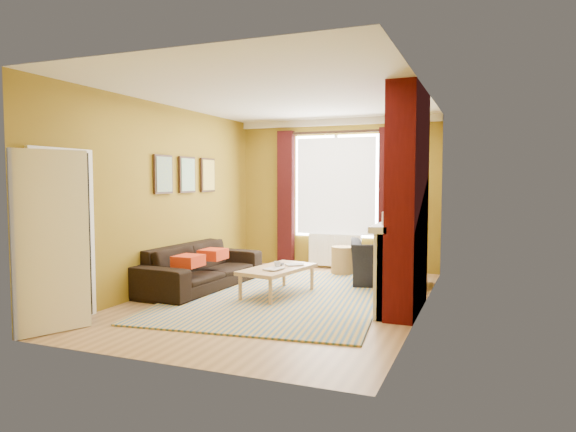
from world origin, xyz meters
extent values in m
plane|color=#976F44|center=(0.00, 0.00, 0.00)|extent=(5.50, 5.50, 0.00)
cube|color=olive|center=(0.00, 2.75, 1.40)|extent=(3.80, 0.02, 2.80)
cube|color=olive|center=(0.00, -2.75, 1.40)|extent=(3.80, 0.02, 2.80)
cube|color=olive|center=(1.90, 0.00, 1.40)|extent=(0.02, 5.50, 2.80)
cube|color=olive|center=(-1.90, 0.00, 1.40)|extent=(0.02, 5.50, 2.80)
cube|color=white|center=(0.00, 0.00, 2.80)|extent=(3.80, 5.50, 0.01)
cube|color=#4B0A0B|center=(1.72, 0.00, 1.40)|extent=(0.35, 1.40, 2.80)
cube|color=white|center=(1.53, 0.00, 0.55)|extent=(0.12, 1.30, 1.10)
cube|color=white|center=(1.48, 0.00, 1.08)|extent=(0.22, 1.40, 0.08)
cube|color=white|center=(1.51, -0.58, 0.52)|extent=(0.16, 0.14, 1.04)
cube|color=white|center=(1.51, 0.58, 0.52)|extent=(0.16, 0.14, 1.04)
cube|color=black|center=(1.56, 0.00, 0.45)|extent=(0.06, 0.80, 0.90)
cube|color=black|center=(1.54, 0.00, 0.03)|extent=(0.20, 1.00, 0.06)
cube|color=white|center=(1.49, -0.35, 1.20)|extent=(0.03, 0.12, 0.16)
cube|color=#301E12|center=(1.49, -0.10, 1.19)|extent=(0.03, 0.10, 0.14)
cylinder|color=#301E12|center=(1.49, 0.15, 1.18)|extent=(0.10, 0.10, 0.12)
cube|color=#301E12|center=(1.53, 0.00, 1.85)|extent=(0.03, 0.60, 0.75)
cube|color=#B0993B|center=(1.51, 0.00, 1.85)|extent=(0.01, 0.52, 0.66)
cube|color=white|center=(0.00, 2.71, 2.74)|extent=(3.80, 0.08, 0.12)
cube|color=white|center=(0.00, 2.72, 1.55)|extent=(1.60, 0.04, 1.90)
cube|color=silver|center=(0.00, 2.68, 1.55)|extent=(1.50, 0.02, 1.80)
cube|color=white|center=(0.00, 2.70, 1.55)|extent=(0.06, 0.04, 1.90)
cube|color=#350C0D|center=(-0.98, 2.63, 1.35)|extent=(0.30, 0.16, 2.50)
cube|color=#350C0D|center=(0.98, 2.63, 1.35)|extent=(0.30, 0.16, 2.50)
cylinder|color=#301E12|center=(0.00, 2.63, 2.55)|extent=(2.30, 0.05, 0.05)
cube|color=white|center=(0.00, 2.65, 0.35)|extent=(1.00, 0.10, 0.60)
cube|color=white|center=(-0.45, 2.59, 0.35)|extent=(0.04, 0.03, 0.56)
cube|color=white|center=(-0.34, 2.59, 0.35)|extent=(0.04, 0.03, 0.56)
cube|color=white|center=(-0.23, 2.59, 0.35)|extent=(0.04, 0.03, 0.56)
cube|color=white|center=(-0.12, 2.59, 0.35)|extent=(0.04, 0.03, 0.56)
cube|color=white|center=(-0.01, 2.59, 0.35)|extent=(0.04, 0.03, 0.56)
cube|color=white|center=(0.10, 2.59, 0.35)|extent=(0.04, 0.03, 0.56)
cube|color=white|center=(0.21, 2.59, 0.35)|extent=(0.04, 0.03, 0.56)
cube|color=white|center=(0.32, 2.59, 0.35)|extent=(0.04, 0.03, 0.56)
cube|color=white|center=(0.43, 2.59, 0.35)|extent=(0.04, 0.03, 0.56)
cube|color=#301E12|center=(-1.87, -0.10, 1.75)|extent=(0.04, 0.44, 0.58)
cube|color=#C5E636|center=(-1.84, -0.10, 1.75)|extent=(0.01, 0.38, 0.52)
cube|color=#301E12|center=(-1.87, 0.55, 1.75)|extent=(0.04, 0.44, 0.58)
cube|color=#319462|center=(-1.84, 0.55, 1.75)|extent=(0.01, 0.38, 0.52)
cube|color=#301E12|center=(-1.87, 1.20, 1.75)|extent=(0.04, 0.44, 0.58)
cube|color=orange|center=(-1.84, 1.20, 1.75)|extent=(0.01, 0.38, 0.52)
cube|color=white|center=(-1.88, -2.05, 1.00)|extent=(0.05, 0.94, 2.06)
cube|color=black|center=(-1.85, -2.05, 1.00)|extent=(0.02, 0.80, 1.98)
cube|color=white|center=(-1.68, -2.41, 1.00)|extent=(0.37, 0.74, 1.98)
imported|color=#427634|center=(1.49, 0.45, 1.26)|extent=(0.14, 0.10, 0.27)
cube|color=red|center=(-1.27, -0.38, 0.52)|extent=(0.34, 0.40, 0.16)
cube|color=red|center=(-1.27, 0.32, 0.52)|extent=(0.34, 0.40, 0.16)
cube|color=#325F8B|center=(-0.10, 0.16, 0.01)|extent=(3.26, 4.23, 0.02)
imported|color=black|center=(-1.42, 0.22, 0.34)|extent=(1.03, 2.35, 0.67)
imported|color=black|center=(1.17, 1.48, 0.35)|extent=(1.28, 1.19, 0.71)
cube|color=tan|center=(-0.12, 0.16, 0.39)|extent=(0.84, 1.34, 0.05)
cylinder|color=tan|center=(-0.47, -0.35, 0.18)|extent=(0.06, 0.06, 0.36)
cylinder|color=tan|center=(0.02, -0.44, 0.18)|extent=(0.06, 0.06, 0.36)
cylinder|color=tan|center=(-0.27, 0.76, 0.18)|extent=(0.06, 0.06, 0.36)
cylinder|color=tan|center=(0.22, 0.67, 0.18)|extent=(0.06, 0.06, 0.36)
cylinder|color=#9C7944|center=(0.29, 2.13, 0.25)|extent=(0.50, 0.50, 0.49)
cylinder|color=black|center=(1.44, 2.40, 0.01)|extent=(0.23, 0.23, 0.03)
cylinder|color=black|center=(1.44, 2.40, 0.71)|extent=(0.02, 0.02, 1.37)
cone|color=beige|center=(1.44, 2.40, 1.41)|extent=(0.23, 0.23, 0.16)
imported|color=#999999|center=(-0.19, -0.04, 0.43)|extent=(0.26, 0.31, 0.03)
imported|color=#999999|center=(-0.01, 0.48, 0.42)|extent=(0.31, 0.29, 0.02)
imported|color=#999999|center=(-0.10, 0.08, 0.46)|extent=(0.14, 0.14, 0.10)
cube|color=#252528|center=(-0.15, 0.36, 0.43)|extent=(0.08, 0.17, 0.02)
camera|label=1|loc=(2.68, -6.56, 1.66)|focal=32.00mm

